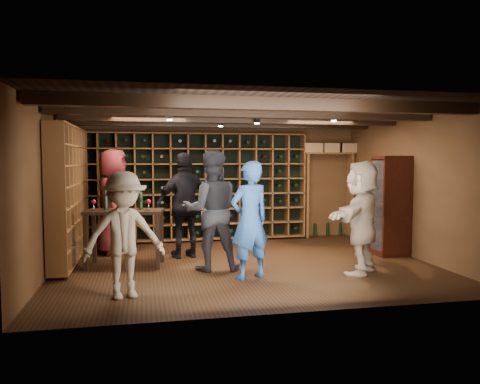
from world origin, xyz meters
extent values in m
plane|color=black|center=(0.00, 0.00, 0.00)|extent=(6.00, 6.00, 0.00)
plane|color=brown|center=(0.00, 2.50, 1.25)|extent=(6.00, 0.00, 6.00)
plane|color=brown|center=(0.00, -2.50, 1.25)|extent=(6.00, 0.00, 6.00)
plane|color=brown|center=(-3.00, 0.00, 1.25)|extent=(0.00, 5.00, 5.00)
plane|color=brown|center=(3.00, 0.00, 1.25)|extent=(0.00, 5.00, 5.00)
plane|color=black|center=(0.00, 0.00, 2.50)|extent=(6.00, 6.00, 0.00)
cube|color=black|center=(0.00, -1.60, 2.42)|extent=(5.90, 0.18, 0.16)
cube|color=black|center=(0.00, -0.50, 2.42)|extent=(5.90, 0.18, 0.16)
cube|color=black|center=(0.00, 0.60, 2.42)|extent=(5.90, 0.18, 0.16)
cube|color=black|center=(0.00, 1.70, 2.42)|extent=(5.90, 0.18, 0.16)
cylinder|color=black|center=(-1.20, 0.00, 2.39)|extent=(0.10, 0.10, 0.10)
cylinder|color=black|center=(0.30, 0.40, 2.39)|extent=(0.10, 0.10, 0.10)
cylinder|color=black|center=(1.40, -0.30, 2.39)|extent=(0.10, 0.10, 0.10)
cylinder|color=black|center=(-0.20, 1.20, 2.39)|extent=(0.10, 0.10, 0.10)
cube|color=brown|center=(-0.52, 2.33, 1.15)|extent=(4.65, 0.30, 2.20)
cube|color=black|center=(-0.52, 2.33, 1.15)|extent=(4.56, 0.02, 2.16)
cube|color=brown|center=(-2.83, 0.82, 1.15)|extent=(0.30, 2.65, 2.20)
cube|color=black|center=(-2.83, 0.82, 1.15)|extent=(0.29, 0.02, 2.16)
cube|color=brown|center=(2.40, 2.32, 1.85)|extent=(1.15, 0.32, 0.04)
cube|color=brown|center=(2.92, 2.32, 0.93)|extent=(0.05, 0.28, 1.85)
cube|color=brown|center=(1.88, 2.32, 0.93)|extent=(0.05, 0.28, 1.85)
cube|color=tan|center=(2.00, 2.32, 1.97)|extent=(0.40, 0.30, 0.20)
cube|color=tan|center=(2.45, 2.32, 1.97)|extent=(0.40, 0.30, 0.20)
cube|color=tan|center=(2.80, 2.32, 1.97)|extent=(0.40, 0.30, 0.20)
cube|color=#36100A|center=(2.72, 0.20, 0.05)|extent=(0.55, 0.50, 0.10)
cube|color=#36100A|center=(2.72, 0.20, 0.90)|extent=(0.55, 0.50, 1.70)
cube|color=white|center=(2.46, 0.20, 0.90)|extent=(0.01, 0.46, 1.60)
cube|color=#36100A|center=(2.72, 0.20, 0.90)|extent=(0.50, 0.44, 0.02)
sphere|color=#59260C|center=(2.70, 0.20, 1.00)|extent=(0.18, 0.18, 0.18)
imported|color=navy|center=(-0.12, -0.91, 0.85)|extent=(0.72, 0.59, 1.70)
imported|color=black|center=(-0.59, -0.28, 0.93)|extent=(0.94, 0.76, 1.85)
imported|color=maroon|center=(-2.15, 1.34, 0.95)|extent=(0.62, 0.94, 1.90)
imported|color=black|center=(-0.90, 0.72, 0.92)|extent=(1.16, 0.71, 1.84)
imported|color=#82735A|center=(-1.85, -1.52, 0.78)|extent=(1.13, 0.83, 1.57)
imported|color=tan|center=(1.60, -0.94, 0.85)|extent=(1.45, 1.49, 1.70)
cube|color=black|center=(-1.91, 0.24, 0.89)|extent=(1.29, 0.79, 0.05)
cube|color=black|center=(-2.50, 0.08, 0.43)|extent=(0.07, 0.07, 0.87)
cube|color=black|center=(-1.41, -0.09, 0.43)|extent=(0.07, 0.07, 0.87)
cube|color=black|center=(-2.42, 0.58, 0.43)|extent=(0.07, 0.07, 0.87)
cube|color=black|center=(-1.33, 0.41, 0.43)|extent=(0.07, 0.07, 0.87)
cylinder|color=black|center=(-2.20, 0.34, 1.05)|extent=(0.07, 0.07, 0.28)
cylinder|color=black|center=(-1.96, 0.30, 1.05)|extent=(0.07, 0.07, 0.28)
cylinder|color=black|center=(-1.66, 0.25, 1.05)|extent=(0.07, 0.07, 0.28)
camera|label=1|loc=(-1.60, -7.40, 1.72)|focal=35.00mm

